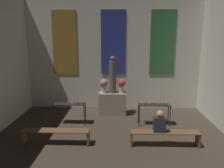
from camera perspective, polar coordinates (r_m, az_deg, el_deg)
The scene contains 10 objects.
wall_back at distance 10.12m, azimuth 0.34°, elevation 8.02°, with size 8.16×0.16×5.12m.
altar at distance 9.57m, azimuth 0.16°, elevation -5.08°, with size 1.17×0.58×0.96m.
statue at distance 9.29m, azimuth 0.17°, elevation 2.16°, with size 0.30×0.30×1.59m.
flower_vase_left at distance 9.38m, azimuth -2.15°, elevation -0.11°, with size 0.33×0.33×0.60m.
flower_vase_right at distance 9.36m, azimuth 2.49°, elevation -0.14°, with size 0.33×0.33×0.60m.
candle_rack_left at distance 8.65m, azimuth -10.94°, elevation -5.80°, with size 1.22×0.39×0.99m.
candle_rack_right at distance 8.54m, azimuth 10.99°, elevation -6.01°, with size 1.22×0.39×1.00m.
pew_back_left at distance 7.26m, azimuth -14.48°, elevation -12.45°, with size 2.11×0.36×0.46m.
pew_back_right at distance 7.12m, azimuth 13.61°, elevation -12.89°, with size 2.11×0.36×0.46m.
person_seated at distance 6.92m, azimuth 12.32°, elevation -9.82°, with size 0.36×0.24×0.68m.
Camera 1 is at (0.29, 0.79, 3.31)m, focal length 35.00 mm.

